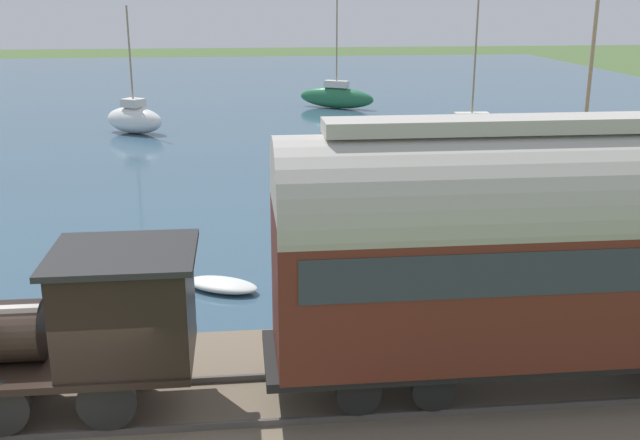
% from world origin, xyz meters
% --- Properties ---
extents(harbor_water, '(80.00, 80.00, 0.01)m').
position_xyz_m(harbor_water, '(43.84, 0.00, 0.00)').
color(harbor_water, '#38566B').
rests_on(harbor_water, ground).
extents(rail_embankment, '(5.89, 56.00, 0.67)m').
position_xyz_m(rail_embankment, '(0.59, 0.00, 0.28)').
color(rail_embankment, '#756651').
rests_on(rail_embankment, ground).
extents(steam_locomotive, '(2.15, 6.58, 3.07)m').
position_xyz_m(steam_locomotive, '(0.59, 0.59, 2.21)').
color(steam_locomotive, black).
rests_on(steam_locomotive, rail_embankment).
extents(passenger_coach, '(2.38, 10.15, 4.80)m').
position_xyz_m(passenger_coach, '(0.59, -8.02, 3.31)').
color(passenger_coach, black).
rests_on(passenger_coach, rail_embankment).
extents(sailboat_green, '(3.82, 5.12, 9.57)m').
position_xyz_m(sailboat_green, '(39.15, -9.23, 0.80)').
color(sailboat_green, '#236B42').
rests_on(sailboat_green, harbor_water).
extents(sailboat_red, '(1.48, 5.87, 8.39)m').
position_xyz_m(sailboat_red, '(26.69, -14.71, 0.62)').
color(sailboat_red, '#B72D23').
rests_on(sailboat_red, harbor_water).
extents(sailboat_white, '(3.24, 3.85, 6.81)m').
position_xyz_m(sailboat_white, '(30.85, 3.07, 0.81)').
color(sailboat_white, white).
rests_on(sailboat_white, harbor_water).
extents(sailboat_brown, '(2.46, 4.61, 7.30)m').
position_xyz_m(sailboat_brown, '(7.15, -11.45, 0.66)').
color(sailboat_brown, brown).
rests_on(sailboat_brown, harbor_water).
extents(rowboat_near_shore, '(1.71, 2.17, 0.30)m').
position_xyz_m(rowboat_near_shore, '(7.18, -2.08, 0.16)').
color(rowboat_near_shore, silver).
rests_on(rowboat_near_shore, harbor_water).
extents(rowboat_far_out, '(1.57, 2.65, 0.45)m').
position_xyz_m(rowboat_far_out, '(7.56, -4.84, 0.23)').
color(rowboat_far_out, '#B7B2A3').
rests_on(rowboat_far_out, harbor_water).
extents(rowboat_mid_harbor, '(2.08, 2.11, 0.49)m').
position_xyz_m(rowboat_mid_harbor, '(12.71, -9.14, 0.25)').
color(rowboat_mid_harbor, silver).
rests_on(rowboat_mid_harbor, harbor_water).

